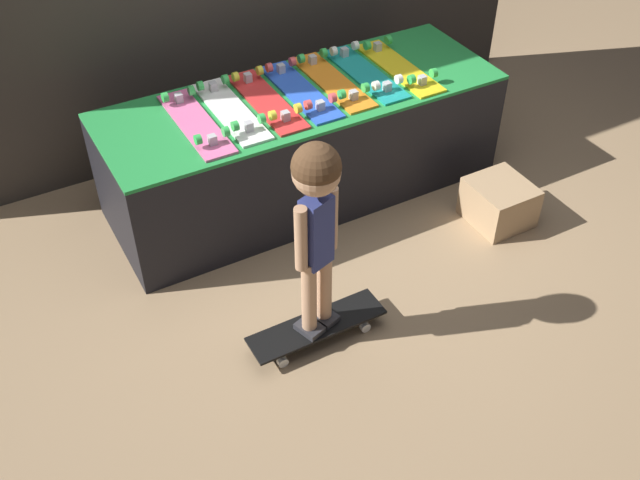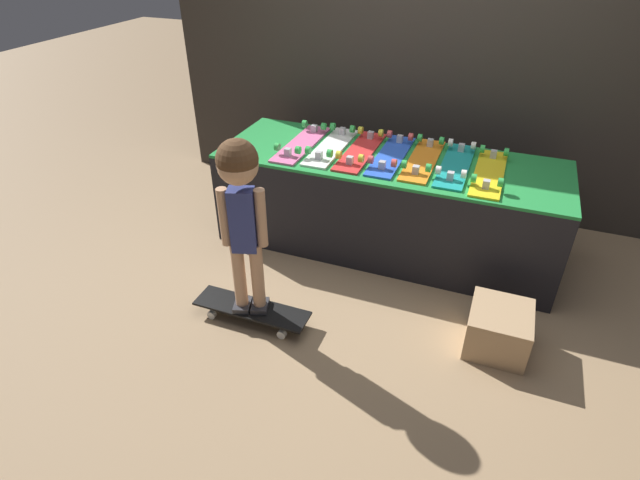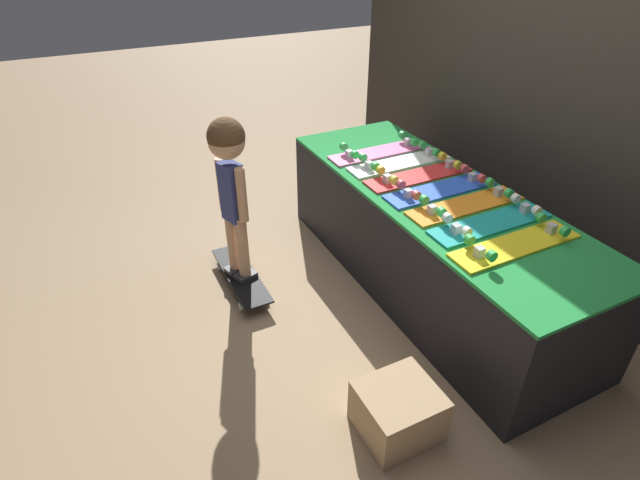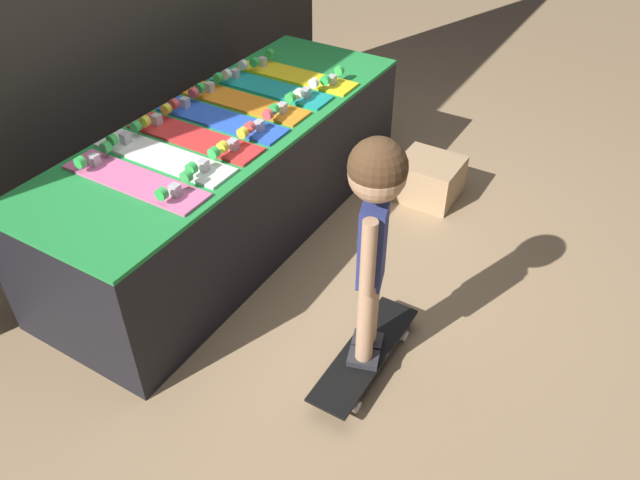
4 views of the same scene
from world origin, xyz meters
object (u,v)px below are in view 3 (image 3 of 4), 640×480
at_px(skateboard_orange_on_rack, 466,204).
at_px(skateboard_on_floor, 241,276).
at_px(child, 230,171).
at_px(skateboard_teal_on_rack, 491,222).
at_px(skateboard_blue_on_rack, 441,188).
at_px(skateboard_yellow_on_rack, 516,244).
at_px(skateboard_pink_on_rack, 379,151).
at_px(skateboard_white_on_rack, 400,162).
at_px(storage_box, 398,411).
at_px(skateboard_red_on_rack, 419,174).

distance_m(skateboard_orange_on_rack, skateboard_on_floor, 1.48).
bearing_deg(child, skateboard_teal_on_rack, 32.25).
distance_m(skateboard_blue_on_rack, skateboard_yellow_on_rack, 0.64).
bearing_deg(skateboard_yellow_on_rack, skateboard_blue_on_rack, 176.59).
bearing_deg(skateboard_pink_on_rack, skateboard_blue_on_rack, 2.47).
height_order(skateboard_white_on_rack, storage_box, skateboard_white_on_rack).
xyz_separation_m(skateboard_pink_on_rack, skateboard_red_on_rack, (0.43, 0.02, 0.00)).
height_order(skateboard_red_on_rack, child, child).
xyz_separation_m(skateboard_white_on_rack, skateboard_on_floor, (-0.08, -1.12, -0.62)).
height_order(skateboard_orange_on_rack, child, child).
bearing_deg(skateboard_on_floor, skateboard_orange_on_rack, 57.32).
bearing_deg(skateboard_teal_on_rack, child, -129.97).
xyz_separation_m(skateboard_pink_on_rack, storage_box, (1.50, -0.80, -0.57)).
bearing_deg(skateboard_red_on_rack, storage_box, -37.31).
bearing_deg(skateboard_teal_on_rack, skateboard_orange_on_rack, 177.20).
bearing_deg(skateboard_orange_on_rack, skateboard_yellow_on_rack, -6.15).
distance_m(skateboard_red_on_rack, storage_box, 1.47).
height_order(skateboard_blue_on_rack, skateboard_yellow_on_rack, same).
height_order(skateboard_orange_on_rack, skateboard_teal_on_rack, same).
distance_m(skateboard_white_on_rack, child, 1.13).
xyz_separation_m(skateboard_orange_on_rack, storage_box, (0.65, -0.83, -0.57)).
distance_m(skateboard_red_on_rack, skateboard_teal_on_rack, 0.64).
bearing_deg(skateboard_white_on_rack, skateboard_blue_on_rack, 0.44).
relative_size(skateboard_blue_on_rack, skateboard_on_floor, 1.02).
relative_size(skateboard_red_on_rack, storage_box, 2.03).
bearing_deg(skateboard_orange_on_rack, skateboard_red_on_rack, -178.40).
distance_m(skateboard_red_on_rack, skateboard_yellow_on_rack, 0.85).
bearing_deg(skateboard_pink_on_rack, skateboard_white_on_rack, 6.51).
xyz_separation_m(skateboard_on_floor, child, (0.00, 0.00, 0.75)).
distance_m(skateboard_white_on_rack, skateboard_orange_on_rack, 0.64).
relative_size(skateboard_red_on_rack, skateboard_on_floor, 1.02).
bearing_deg(skateboard_red_on_rack, skateboard_orange_on_rack, 1.60).
xyz_separation_m(skateboard_blue_on_rack, storage_box, (0.86, -0.82, -0.57)).
bearing_deg(skateboard_orange_on_rack, child, -122.68).
bearing_deg(skateboard_on_floor, skateboard_teal_on_rack, 50.03).
bearing_deg(skateboard_blue_on_rack, skateboard_yellow_on_rack, -3.41).
height_order(skateboard_white_on_rack, skateboard_teal_on_rack, same).
height_order(skateboard_white_on_rack, skateboard_yellow_on_rack, same).
relative_size(skateboard_on_floor, storage_box, 1.99).
height_order(skateboard_pink_on_rack, child, child).
distance_m(skateboard_red_on_rack, skateboard_orange_on_rack, 0.43).
distance_m(skateboard_blue_on_rack, skateboard_orange_on_rack, 0.21).
bearing_deg(skateboard_yellow_on_rack, skateboard_teal_on_rack, 170.55).
bearing_deg(skateboard_blue_on_rack, child, -114.50).
bearing_deg(skateboard_pink_on_rack, skateboard_orange_on_rack, 2.38).
xyz_separation_m(skateboard_on_floor, storage_box, (1.37, 0.30, 0.05)).
bearing_deg(skateboard_teal_on_rack, skateboard_on_floor, -129.97).
distance_m(skateboard_white_on_rack, storage_box, 1.63).
distance_m(skateboard_white_on_rack, skateboard_on_floor, 1.28).
xyz_separation_m(skateboard_red_on_rack, child, (-0.30, -1.12, 0.13)).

